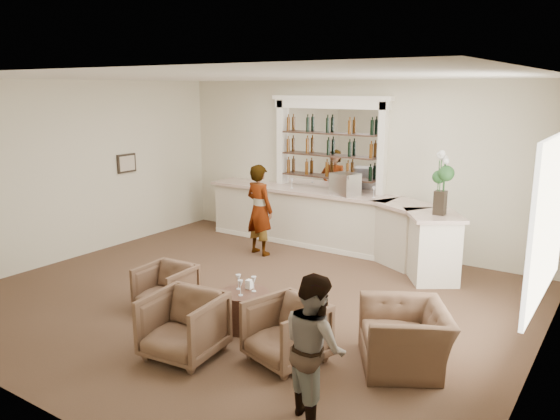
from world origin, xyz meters
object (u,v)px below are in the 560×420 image
Objects in this scene: armchair_right at (286,332)px; espresso_machine at (345,184)px; sommelier at (259,210)px; armchair_left at (166,288)px; armchair_far at (405,337)px; guest at (315,346)px; flower_vase at (442,179)px; cocktail_table at (245,309)px; bar_counter at (332,222)px; armchair_center at (183,326)px.

armchair_right is 4.65m from espresso_machine.
sommelier is 2.39× the size of armchair_left.
armchair_far is (1.19, 0.68, -0.02)m from armchair_right.
flower_vase is (-0.24, 4.43, 0.99)m from guest.
armchair_left is at bearing 110.79° from sommelier.
sommelier is 1.20× the size of guest.
armchair_far is at bearing -69.64° from guest.
cocktail_table is at bearing 0.25° from guest.
sommelier is 4.33m from armchair_right.
guest is 1.53m from armchair_far.
cocktail_table is (0.74, -3.82, -0.32)m from bar_counter.
armchair_right is at bearing -26.12° from cocktail_table.
espresso_machine reaches higher than cocktail_table.
armchair_center is at bearing -92.26° from armchair_far.
sommelier reaches higher than espresso_machine.
cocktail_table is 0.64× the size of flower_vase.
cocktail_table is 4.00m from espresso_machine.
armchair_far is 2.26× the size of espresso_machine.
armchair_right is at bearing -68.15° from bar_counter.
armchair_far is at bearing -78.45° from flower_vase.
sommelier is (-1.78, 2.81, 0.62)m from cocktail_table.
armchair_right is 1.70× the size of espresso_machine.
cocktail_table is at bearing -115.99° from flower_vase.
armchair_far reaches higher than armchair_left.
sommelier is at bearing 146.16° from armchair_right.
bar_counter is 3.91m from cocktail_table.
bar_counter is 7.80× the size of armchair_left.
espresso_machine is (-1.46, 4.30, 0.98)m from armchair_right.
cocktail_table is at bearing -78.98° from bar_counter.
bar_counter is 4.03m from armchair_left.
armchair_left is 4.62m from flower_vase.
guest reaches higher than armchair_left.
armchair_right is 3.95m from flower_vase.
cocktail_table is 0.62× the size of armchair_far.
armchair_right is (-0.82, 0.76, -0.36)m from guest.
guest is 3.31m from armchair_left.
sommelier is at bearing -154.63° from armchair_far.
armchair_center is 1.05× the size of armchair_right.
guest is at bearing -11.83° from armchair_center.
armchair_left is 2.31m from armchair_right.
bar_counter reaches higher than cocktail_table.
sommelier is at bearing 95.74° from armchair_left.
bar_counter is at bearing 128.02° from armchair_right.
flower_vase is at bearing 160.45° from armchair_far.
guest reaches higher than bar_counter.
espresso_machine is (-2.65, 3.62, 1.00)m from armchair_far.
guest is 1.41× the size of flower_vase.
flower_vase reaches higher than espresso_machine.
armchair_center is at bearing -67.33° from espresso_machine.
sommelier reaches higher than bar_counter.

